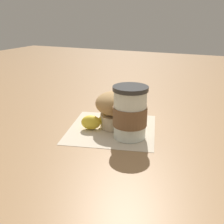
% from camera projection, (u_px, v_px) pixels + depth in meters
% --- Properties ---
extents(ground_plane, '(3.00, 3.00, 0.00)m').
position_uv_depth(ground_plane, '(112.00, 129.00, 0.69)').
color(ground_plane, '#936D47').
extents(paper_napkin, '(0.27, 0.27, 0.00)m').
position_uv_depth(paper_napkin, '(112.00, 129.00, 0.69)').
color(paper_napkin, beige).
rests_on(paper_napkin, ground_plane).
extents(coffee_cup, '(0.08, 0.08, 0.13)m').
position_uv_depth(coffee_cup, '(130.00, 113.00, 0.62)').
color(coffee_cup, silver).
rests_on(coffee_cup, paper_napkin).
extents(muffin, '(0.10, 0.10, 0.10)m').
position_uv_depth(muffin, '(114.00, 107.00, 0.68)').
color(muffin, beige).
rests_on(muffin, paper_napkin).
extents(banana, '(0.11, 0.18, 0.04)m').
position_uv_depth(banana, '(113.00, 116.00, 0.72)').
color(banana, yellow).
rests_on(banana, paper_napkin).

